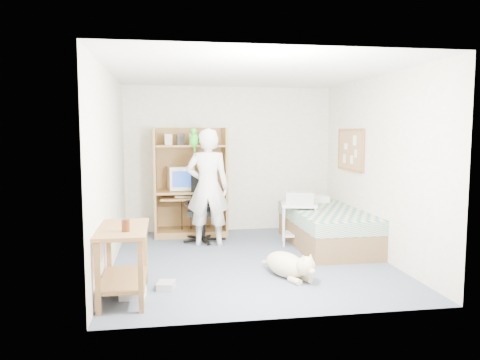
{
  "coord_description": "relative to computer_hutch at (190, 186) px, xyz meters",
  "views": [
    {
      "loc": [
        -1.09,
        -6.09,
        1.74
      ],
      "look_at": [
        -0.06,
        0.43,
        1.05
      ],
      "focal_mm": 35.0,
      "sensor_mm": 36.0,
      "label": 1
    }
  ],
  "objects": [
    {
      "name": "floor",
      "position": [
        0.7,
        -1.74,
        -0.82
      ],
      "size": [
        4.0,
        4.0,
        0.0
      ],
      "primitive_type": "plane",
      "color": "#4A5364",
      "rests_on": "ground"
    },
    {
      "name": "wall_right",
      "position": [
        2.5,
        -1.74,
        0.43
      ],
      "size": [
        0.02,
        4.0,
        2.5
      ],
      "primitive_type": "cube",
      "color": "beige",
      "rests_on": "floor"
    },
    {
      "name": "bed",
      "position": [
        2.0,
        -1.12,
        -0.53
      ],
      "size": [
        1.02,
        2.02,
        0.66
      ],
      "color": "brown",
      "rests_on": "floor"
    },
    {
      "name": "pencil_cup",
      "position": [
        0.32,
        -0.09,
        -0.0
      ],
      "size": [
        0.08,
        0.08,
        0.12
      ],
      "primitive_type": "cylinder",
      "color": "yellow",
      "rests_on": "computer_hutch"
    },
    {
      "name": "office_chair",
      "position": [
        0.18,
        -0.49,
        -0.44
      ],
      "size": [
        0.6,
        0.6,
        1.07
      ],
      "rotation": [
        0.0,
        0.0,
        -0.15
      ],
      "color": "black",
      "rests_on": "floor"
    },
    {
      "name": "computer_hutch",
      "position": [
        0.0,
        0.0,
        0.0
      ],
      "size": [
        1.2,
        0.63,
        1.8
      ],
      "color": "olive",
      "rests_on": "floor"
    },
    {
      "name": "printer_cart",
      "position": [
        1.61,
        -0.96,
        -0.4
      ],
      "size": [
        0.61,
        0.53,
        0.64
      ],
      "rotation": [
        0.0,
        0.0,
        -0.21
      ],
      "color": "silver",
      "rests_on": "floor"
    },
    {
      "name": "crt_monitor",
      "position": [
        -0.16,
        0.01,
        0.14
      ],
      "size": [
        0.45,
        0.47,
        0.38
      ],
      "rotation": [
        0.0,
        0.0,
        0.11
      ],
      "color": "beige",
      "rests_on": "computer_hutch"
    },
    {
      "name": "floor_box_a",
      "position": [
        -0.76,
        -2.97,
        -0.77
      ],
      "size": [
        0.28,
        0.23,
        0.1
      ],
      "primitive_type": "cube",
      "rotation": [
        0.0,
        0.0,
        -0.14
      ],
      "color": "silver",
      "rests_on": "floor"
    },
    {
      "name": "wall_left",
      "position": [
        -1.1,
        -1.74,
        0.43
      ],
      "size": [
        0.02,
        4.0,
        2.5
      ],
      "primitive_type": "cube",
      "color": "beige",
      "rests_on": "floor"
    },
    {
      "name": "dog",
      "position": [
        1.03,
        -2.56,
        -0.66
      ],
      "size": [
        0.55,
        0.9,
        0.36
      ],
      "rotation": [
        0.0,
        0.0,
        0.43
      ],
      "color": "#C5B284",
      "rests_on": "floor"
    },
    {
      "name": "keyboard",
      "position": [
        -0.03,
        -0.16,
        -0.15
      ],
      "size": [
        0.47,
        0.23,
        0.03
      ],
      "primitive_type": "cube",
      "rotation": [
        0.0,
        0.0,
        -0.16
      ],
      "color": "beige",
      "rests_on": "computer_hutch"
    },
    {
      "name": "corkboard",
      "position": [
        2.47,
        -0.84,
        0.63
      ],
      "size": [
        0.04,
        0.94,
        0.66
      ],
      "color": "olive",
      "rests_on": "wall_right"
    },
    {
      "name": "ceiling",
      "position": [
        0.7,
        -1.74,
        1.68
      ],
      "size": [
        3.6,
        4.0,
        0.02
      ],
      "primitive_type": "cube",
      "color": "white",
      "rests_on": "wall_back"
    },
    {
      "name": "floor_box_b",
      "position": [
        -0.42,
        -2.73,
        -0.78
      ],
      "size": [
        0.22,
        0.25,
        0.08
      ],
      "primitive_type": "cube",
      "rotation": [
        0.0,
        0.0,
        -0.18
      ],
      "color": "#A6A6A1",
      "rests_on": "floor"
    },
    {
      "name": "printer",
      "position": [
        1.61,
        -0.96,
        -0.09
      ],
      "size": [
        0.48,
        0.4,
        0.18
      ],
      "primitive_type": "cube",
      "rotation": [
        0.0,
        0.0,
        -0.21
      ],
      "color": "#ACADA8",
      "rests_on": "printer_cart"
    },
    {
      "name": "side_desk",
      "position": [
        -0.85,
        -2.94,
        -0.33
      ],
      "size": [
        0.5,
        1.0,
        0.75
      ],
      "color": "brown",
      "rests_on": "floor"
    },
    {
      "name": "person",
      "position": [
        0.22,
        -0.8,
        0.07
      ],
      "size": [
        0.71,
        0.52,
        1.78
      ],
      "primitive_type": "imported",
      "rotation": [
        0.0,
        0.0,
        2.99
      ],
      "color": "silver",
      "rests_on": "floor"
    },
    {
      "name": "parrot",
      "position": [
        0.02,
        -0.79,
        0.81
      ],
      "size": [
        0.13,
        0.23,
        0.36
      ],
      "rotation": [
        0.0,
        0.0,
        -0.15
      ],
      "color": "#148713",
      "rests_on": "person"
    },
    {
      "name": "wall_back",
      "position": [
        0.7,
        0.26,
        0.43
      ],
      "size": [
        3.6,
        0.02,
        2.5
      ],
      "primitive_type": "cube",
      "color": "beige",
      "rests_on": "floor"
    },
    {
      "name": "drink_glass",
      "position": [
        -0.8,
        -3.15,
        -0.01
      ],
      "size": [
        0.08,
        0.08,
        0.12
      ],
      "primitive_type": "cylinder",
      "color": "#3E1D0A",
      "rests_on": "side_desk"
    }
  ]
}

